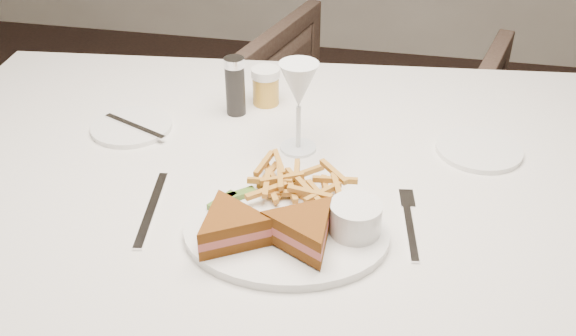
# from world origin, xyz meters

# --- Properties ---
(table) EXTENTS (1.58, 1.14, 0.75)m
(table) POSITION_xyz_m (0.04, 0.12, 0.38)
(table) COLOR silver
(table) RESTS_ON ground
(chair_far) EXTENTS (0.85, 0.82, 0.73)m
(chair_far) POSITION_xyz_m (0.11, 0.97, 0.37)
(chair_far) COLOR #47352B
(chair_far) RESTS_ON ground
(table_setting) EXTENTS (0.83, 0.60, 0.18)m
(table_setting) POSITION_xyz_m (0.04, 0.06, 0.79)
(table_setting) COLOR white
(table_setting) RESTS_ON table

